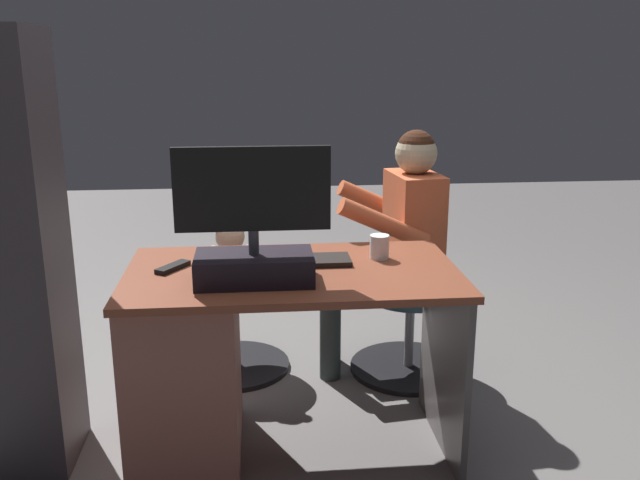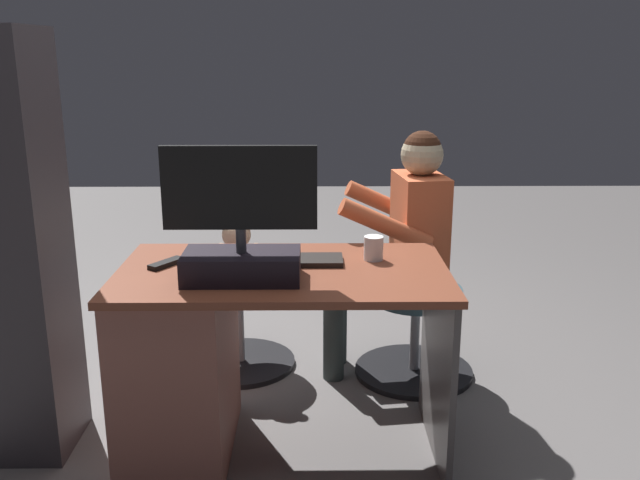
% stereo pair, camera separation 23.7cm
% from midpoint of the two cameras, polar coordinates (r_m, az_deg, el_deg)
% --- Properties ---
extents(ground_plane, '(10.00, 10.00, 0.00)m').
position_cam_midpoint_polar(ground_plane, '(3.08, -4.75, -13.78)').
color(ground_plane, '#615D5D').
extents(desk, '(1.20, 0.69, 0.73)m').
position_cam_midpoint_polar(desk, '(2.64, -11.57, -9.69)').
color(desk, brown).
rests_on(desk, ground_plane).
extents(monitor, '(0.52, 0.22, 0.47)m').
position_cam_midpoint_polar(monitor, '(2.35, -8.40, -0.27)').
color(monitor, black).
rests_on(monitor, desk).
extents(keyboard, '(0.42, 0.14, 0.02)m').
position_cam_midpoint_polar(keyboard, '(2.56, -4.81, -1.78)').
color(keyboard, black).
rests_on(keyboard, desk).
extents(computer_mouse, '(0.06, 0.10, 0.04)m').
position_cam_midpoint_polar(computer_mouse, '(2.59, -10.86, -1.62)').
color(computer_mouse, '#2A2332').
rests_on(computer_mouse, desk).
extents(cup, '(0.07, 0.07, 0.09)m').
position_cam_midpoint_polar(cup, '(2.61, 2.37, -0.59)').
color(cup, white).
rests_on(cup, desk).
extents(tv_remote, '(0.12, 0.15, 0.02)m').
position_cam_midpoint_polar(tv_remote, '(2.57, -14.71, -2.23)').
color(tv_remote, black).
rests_on(tv_remote, desk).
extents(office_chair_teddy, '(0.53, 0.53, 0.44)m').
position_cam_midpoint_polar(office_chair_teddy, '(3.35, -9.26, -6.58)').
color(office_chair_teddy, black).
rests_on(office_chair_teddy, ground_plane).
extents(teddy_bear, '(0.22, 0.22, 0.31)m').
position_cam_midpoint_polar(teddy_bear, '(3.26, -9.49, -1.23)').
color(teddy_bear, '#D7B08C').
rests_on(teddy_bear, office_chair_teddy).
extents(visitor_chair, '(0.56, 0.56, 0.44)m').
position_cam_midpoint_polar(visitor_chair, '(3.31, 5.41, -6.98)').
color(visitor_chair, black).
rests_on(visitor_chair, ground_plane).
extents(person, '(0.55, 0.52, 1.16)m').
position_cam_midpoint_polar(person, '(3.17, 4.11, 0.37)').
color(person, '#CD5D37').
rests_on(person, ground_plane).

